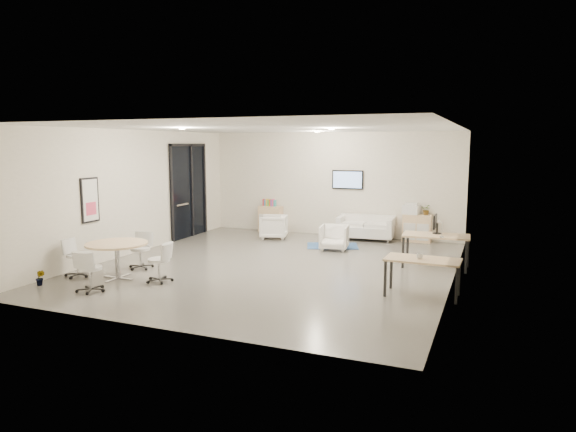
% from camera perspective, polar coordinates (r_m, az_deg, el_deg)
% --- Properties ---
extents(room_shell, '(9.60, 10.60, 4.80)m').
position_cam_1_polar(room_shell, '(11.87, -1.51, 2.02)').
color(room_shell, '#5E5C56').
rests_on(room_shell, ground).
extents(glass_door, '(0.09, 1.90, 2.85)m').
position_cam_1_polar(glass_door, '(15.96, -10.96, 3.06)').
color(glass_door, black).
rests_on(glass_door, room_shell).
extents(artwork, '(0.05, 0.54, 1.04)m').
position_cam_1_polar(artwork, '(12.74, -21.15, 1.65)').
color(artwork, black).
rests_on(artwork, room_shell).
extents(wall_tv, '(0.98, 0.06, 0.58)m').
position_cam_1_polar(wall_tv, '(15.89, 6.63, 4.03)').
color(wall_tv, black).
rests_on(wall_tv, room_shell).
extents(ceiling_spots, '(3.14, 4.14, 0.03)m').
position_cam_1_polar(ceiling_spots, '(12.65, -0.84, 9.56)').
color(ceiling_spots, '#FFEAC6').
rests_on(ceiling_spots, room_shell).
extents(sideboard_left, '(0.74, 0.39, 0.84)m').
position_cam_1_polar(sideboard_left, '(16.71, -1.95, -0.33)').
color(sideboard_left, '#D9AF83').
rests_on(sideboard_left, room_shell).
extents(sideboard_right, '(0.81, 0.39, 0.81)m').
position_cam_1_polar(sideboard_right, '(15.42, 14.14, -1.32)').
color(sideboard_right, '#D9AF83').
rests_on(sideboard_right, room_shell).
extents(books, '(0.44, 0.14, 0.22)m').
position_cam_1_polar(books, '(16.66, -2.07, 1.48)').
color(books, red).
rests_on(books, sideboard_left).
extents(printer, '(0.51, 0.44, 0.32)m').
position_cam_1_polar(printer, '(15.37, 13.56, 0.77)').
color(printer, white).
rests_on(printer, sideboard_right).
extents(loveseat, '(1.70, 0.92, 0.62)m').
position_cam_1_polar(loveseat, '(15.51, 8.63, -1.36)').
color(loveseat, white).
rests_on(loveseat, room_shell).
extents(blue_rug, '(1.64, 1.35, 0.01)m').
position_cam_1_polar(blue_rug, '(14.46, 4.95, -3.32)').
color(blue_rug, '#294D7D').
rests_on(blue_rug, room_shell).
extents(armchair_left, '(0.89, 0.93, 0.78)m').
position_cam_1_polar(armchair_left, '(15.51, -1.62, -1.07)').
color(armchair_left, white).
rests_on(armchair_left, room_shell).
extents(armchair_right, '(0.82, 0.78, 0.75)m').
position_cam_1_polar(armchair_right, '(13.88, 5.16, -2.26)').
color(armchair_right, white).
rests_on(armchair_right, room_shell).
extents(desk_rear, '(1.52, 0.81, 0.77)m').
position_cam_1_polar(desk_rear, '(12.27, 16.13, -2.37)').
color(desk_rear, '#D9AF83').
rests_on(desk_rear, room_shell).
extents(desk_front, '(1.39, 0.72, 0.71)m').
position_cam_1_polar(desk_front, '(9.94, 14.75, -5.02)').
color(desk_front, '#D9AF83').
rests_on(desk_front, room_shell).
extents(monitor, '(0.20, 0.50, 0.44)m').
position_cam_1_polar(monitor, '(12.38, 16.07, -0.81)').
color(monitor, black).
rests_on(monitor, desk_rear).
extents(round_table, '(1.28, 1.28, 0.78)m').
position_cam_1_polar(round_table, '(11.39, -18.49, -3.25)').
color(round_table, '#D9AF83').
rests_on(round_table, room_shell).
extents(meeting_chairs, '(2.56, 2.56, 0.82)m').
position_cam_1_polar(meeting_chairs, '(11.45, -18.43, -4.65)').
color(meeting_chairs, white).
rests_on(meeting_chairs, room_shell).
extents(plant_cabinet, '(0.33, 0.35, 0.24)m').
position_cam_1_polar(plant_cabinet, '(15.33, 15.14, 0.57)').
color(plant_cabinet, '#3F7F3F').
rests_on(plant_cabinet, sideboard_right).
extents(plant_floor, '(0.29, 0.37, 0.14)m').
position_cam_1_polar(plant_floor, '(11.58, -25.80, -6.62)').
color(plant_floor, '#3F7F3F').
rests_on(plant_floor, room_shell).
extents(cup, '(0.15, 0.13, 0.12)m').
position_cam_1_polar(cup, '(9.89, 14.43, -4.29)').
color(cup, white).
rests_on(cup, desk_front).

